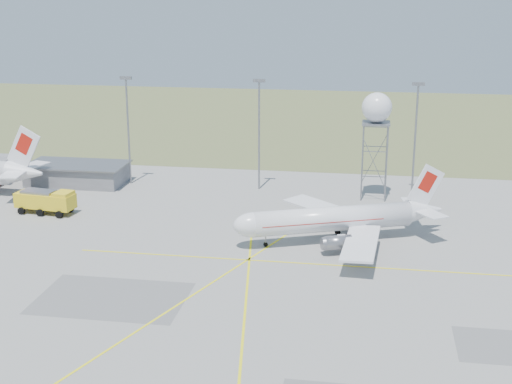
% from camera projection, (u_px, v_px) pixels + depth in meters
% --- Properties ---
extents(ground, '(400.00, 400.00, 0.00)m').
position_uv_depth(ground, '(254.00, 376.00, 69.16)').
color(ground, gray).
rests_on(ground, ground).
extents(grass_strip, '(400.00, 120.00, 0.03)m').
position_uv_depth(grass_strip, '(335.00, 120.00, 201.93)').
color(grass_strip, '#5A6739').
rests_on(grass_strip, ground).
extents(building_grey, '(19.00, 10.00, 3.90)m').
position_uv_depth(building_grey, '(77.00, 174.00, 136.28)').
color(building_grey, gray).
rests_on(building_grey, ground).
extents(mast_a, '(2.20, 0.50, 20.50)m').
position_uv_depth(mast_a, '(128.00, 121.00, 133.83)').
color(mast_a, slate).
rests_on(mast_a, ground).
extents(mast_b, '(2.20, 0.50, 20.50)m').
position_uv_depth(mast_b, '(259.00, 125.00, 129.96)').
color(mast_b, slate).
rests_on(mast_b, ground).
extents(mast_c, '(2.20, 0.50, 20.50)m').
position_uv_depth(mast_c, '(416.00, 130.00, 125.63)').
color(mast_c, slate).
rests_on(mast_c, ground).
extents(airliner_main, '(31.27, 29.28, 11.06)m').
position_uv_depth(airliner_main, '(336.00, 219.00, 105.02)').
color(airliner_main, white).
rests_on(airliner_main, ground).
extents(radar_tower, '(5.23, 5.23, 18.92)m').
position_uv_depth(radar_tower, '(375.00, 140.00, 124.67)').
color(radar_tower, slate).
rests_on(radar_tower, ground).
extents(fire_truck, '(10.33, 5.03, 3.99)m').
position_uv_depth(fire_truck, '(47.00, 202.00, 118.37)').
color(fire_truck, yellow).
rests_on(fire_truck, ground).
extents(baggage_tug, '(2.61, 2.21, 1.88)m').
position_uv_depth(baggage_tug, '(30.00, 203.00, 122.31)').
color(baggage_tug, '#A6240B').
rests_on(baggage_tug, ground).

